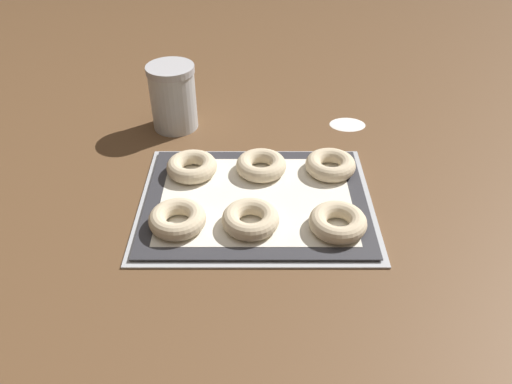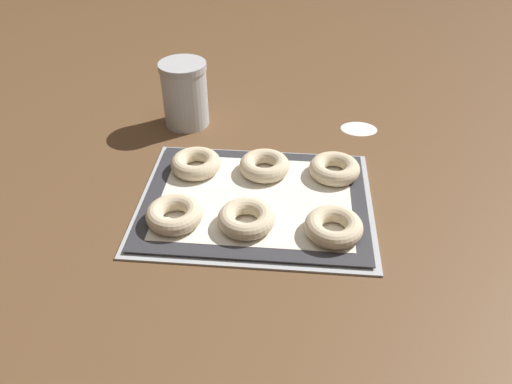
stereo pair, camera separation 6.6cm
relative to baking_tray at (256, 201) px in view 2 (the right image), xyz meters
name	(u,v)px [view 2 (the right image)]	position (x,y,z in m)	size (l,w,h in m)	color
ground_plane	(256,203)	(0.00, 0.00, 0.00)	(2.80, 2.80, 0.00)	brown
baking_tray	(256,201)	(0.00, 0.00, 0.00)	(0.46, 0.36, 0.01)	#B2B5BA
baking_mat	(256,199)	(0.00, 0.00, 0.01)	(0.43, 0.34, 0.00)	#333338
bagel_front_left	(174,214)	(-0.14, -0.08, 0.02)	(0.11, 0.11, 0.03)	beige
bagel_front_center	(246,218)	(-0.01, -0.08, 0.02)	(0.11, 0.11, 0.03)	beige
bagel_front_right	(334,227)	(0.15, -0.09, 0.02)	(0.11, 0.11, 0.03)	beige
bagel_back_left	(196,163)	(-0.13, 0.09, 0.02)	(0.11, 0.11, 0.03)	beige
bagel_back_center	(265,166)	(0.01, 0.09, 0.02)	(0.11, 0.11, 0.03)	beige
bagel_back_right	(334,169)	(0.16, 0.09, 0.02)	(0.11, 0.11, 0.03)	beige
flour_canister	(185,94)	(-0.20, 0.30, 0.07)	(0.11, 0.11, 0.16)	silver
flour_patch_near	(359,131)	(0.22, 0.30, 0.00)	(0.06, 0.04, 0.00)	white
flour_patch_far	(359,128)	(0.22, 0.31, 0.00)	(0.09, 0.07, 0.00)	white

